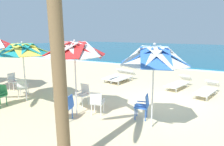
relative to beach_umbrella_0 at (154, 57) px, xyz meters
The scene contains 18 objects.
ground_plane 3.41m from the beach_umbrella_0, 101.41° to the left, with size 80.00×80.00×0.00m, color beige.
sea 29.86m from the beach_umbrella_0, 90.98° to the left, with size 80.00×36.00×0.10m, color #19607F.
surf_foam 11.70m from the beach_umbrella_0, 92.55° to the left, with size 80.00×0.70×0.01m, color white.
beach_umbrella_0 is the anchor object (origin of this frame).
plastic_chair_0 1.86m from the beach_umbrella_0, 133.66° to the left, with size 0.54×0.52×0.87m.
beach_umbrella_1 2.72m from the beach_umbrella_0, behind, with size 2.17×2.17×2.70m.
plastic_chair_1 3.31m from the beach_umbrella_0, 162.40° to the right, with size 0.57×0.54×0.87m.
plastic_chair_2 3.63m from the beach_umbrella_0, 168.21° to the left, with size 0.48×0.51×0.87m.
plastic_chair_3 2.69m from the beach_umbrella_0, behind, with size 0.54×0.56×0.87m.
beach_umbrella_2 5.58m from the beach_umbrella_0, behind, with size 2.31×2.31×2.57m.
plastic_chair_4 6.31m from the beach_umbrella_0, behind, with size 0.50×0.53×0.87m.
plastic_chair_5 6.45m from the beach_umbrella_0, behind, with size 0.63×0.63×0.87m.
plastic_chair_6 7.92m from the beach_umbrella_0, behind, with size 0.48×0.45×0.87m.
sun_lounger_0 5.04m from the beach_umbrella_0, 74.66° to the left, with size 1.05×2.23×0.62m.
sun_lounger_1 5.56m from the beach_umbrella_0, 92.18° to the left, with size 1.10×2.23×0.62m.
sun_lounger_2 6.48m from the beach_umbrella_0, 124.15° to the left, with size 0.89×2.21×0.62m.
sun_lounger_3 6.92m from the beach_umbrella_0, 127.64° to the left, with size 0.70×2.17×0.62m.
palm_tree_3 3.23m from the beach_umbrella_0, 108.55° to the right, with size 2.52×3.03×4.93m.
Camera 1 is at (2.37, -8.53, 2.95)m, focal length 33.59 mm.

